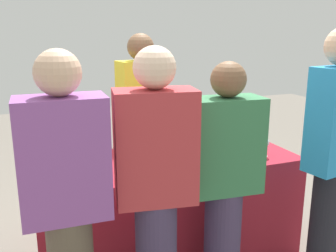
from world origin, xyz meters
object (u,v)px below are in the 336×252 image
wine_bottle_6 (254,132)px  server_pouring (142,123)px  wine_glass_1 (148,151)px  wine_bottle_0 (63,149)px  wine_glass_2 (170,154)px  wine_glass_3 (202,151)px  guest_0 (67,203)px  menu_board (212,159)px  wine_glass_4 (264,143)px  wine_bottle_4 (170,140)px  wine_bottle_5 (226,131)px  wine_bottle_2 (104,143)px  guest_1 (156,188)px  guest_3 (333,153)px  wine_glass_0 (101,160)px  guest_2 (224,181)px  wine_bottle_3 (130,141)px  wine_bottle_1 (86,148)px

wine_bottle_6 → server_pouring: server_pouring is taller
wine_glass_1 → wine_bottle_0: bearing=161.5°
wine_glass_2 → wine_glass_3: 0.24m
wine_glass_1 → guest_0: size_ratio=0.08×
guest_0 → menu_board: (1.66, 1.60, -0.50)m
wine_glass_4 → guest_0: size_ratio=0.09×
wine_bottle_4 → wine_bottle_5: 0.51m
wine_bottle_2 → guest_1: guest_1 is taller
wine_glass_4 → guest_3: size_ratio=0.08×
guest_0 → wine_glass_0: bearing=64.5°
wine_bottle_0 → wine_glass_3: wine_bottle_0 is taller
wine_bottle_4 → wine_bottle_0: bearing=178.8°
wine_glass_3 → guest_3: guest_3 is taller
wine_glass_3 → guest_1: bearing=-136.6°
wine_glass_3 → guest_2: size_ratio=0.09×
wine_bottle_4 → wine_glass_2: (-0.11, -0.30, -0.00)m
wine_bottle_0 → wine_glass_1: 0.59m
wine_glass_0 → wine_glass_2: (0.46, -0.06, 0.00)m
wine_bottle_2 → server_pouring: bearing=46.7°
wine_bottle_0 → wine_bottle_5: bearing=0.9°
wine_bottle_4 → guest_3: size_ratio=0.17×
wine_glass_2 → wine_glass_4: 0.75m
wine_bottle_3 → wine_glass_2: 0.41m
wine_bottle_4 → wine_glass_3: wine_bottle_4 is taller
wine_bottle_0 → wine_bottle_1: wine_bottle_0 is taller
wine_bottle_6 → guest_3: size_ratio=0.17×
wine_bottle_1 → wine_glass_3: 0.83m
server_pouring → wine_bottle_4: bearing=88.7°
wine_bottle_5 → wine_glass_4: wine_bottle_5 is taller
wine_glass_3 → guest_2: 0.42m
wine_bottle_6 → wine_bottle_5: bearing=162.6°
wine_bottle_1 → guest_2: 1.02m
wine_glass_2 → wine_bottle_2: bearing=136.7°
wine_glass_0 → wine_glass_1: wine_glass_1 is taller
wine_bottle_0 → server_pouring: 0.89m
wine_bottle_6 → guest_0: 1.76m
wine_glass_2 → server_pouring: (0.05, 0.82, 0.03)m
wine_bottle_0 → wine_glass_2: (0.68, -0.32, -0.02)m
wine_glass_4 → server_pouring: (-0.70, 0.83, 0.03)m
guest_3 → guest_0: bearing=167.4°
wine_bottle_5 → wine_bottle_2: bearing=178.8°
wine_bottle_5 → wine_glass_4: (0.13, -0.35, -0.02)m
wine_bottle_3 → guest_2: size_ratio=0.21×
wine_bottle_4 → wine_bottle_6: wine_bottle_4 is taller
wine_glass_3 → guest_0: bearing=-153.1°
wine_bottle_5 → wine_glass_1: size_ratio=2.36×
server_pouring → guest_1: (-0.33, -1.30, -0.04)m
wine_glass_0 → menu_board: size_ratio=0.18×
guest_3 → menu_board: bearing=78.2°
wine_glass_2 → guest_1: (-0.28, -0.48, -0.01)m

